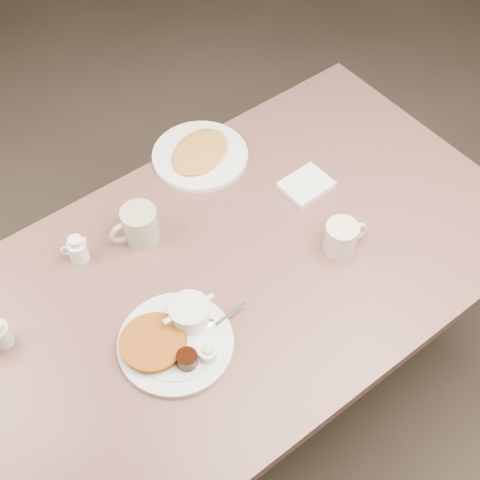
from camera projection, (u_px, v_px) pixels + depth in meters
room at (247, 55)px, 1.22m from camera, size 7.04×8.04×2.84m
diner_table at (244, 296)px, 1.87m from camera, size 1.50×0.90×0.75m
main_plate at (175, 336)px, 1.57m from camera, size 0.35×0.30×0.07m
coffee_mug_near at (342, 237)px, 1.72m from camera, size 0.13×0.10×0.09m
napkin at (306, 185)px, 1.88m from camera, size 0.14×0.11×0.02m
coffee_mug_far at (139, 225)px, 1.74m from camera, size 0.14×0.10×0.10m
creamer_right at (77, 249)px, 1.71m from camera, size 0.07×0.05×0.08m
hash_plate at (200, 154)px, 1.95m from camera, size 0.37×0.37×0.04m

